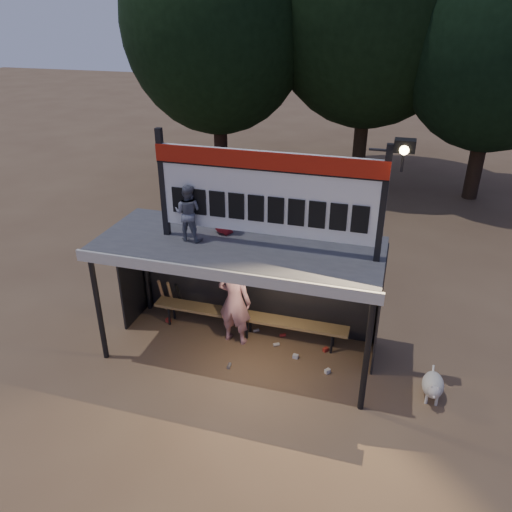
{
  "coord_description": "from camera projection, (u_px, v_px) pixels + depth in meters",
  "views": [
    {
      "loc": [
        2.5,
        -7.43,
        6.01
      ],
      "look_at": [
        0.2,
        0.4,
        1.9
      ],
      "focal_mm": 35.0,
      "sensor_mm": 36.0,
      "label": 1
    }
  ],
  "objects": [
    {
      "name": "ground",
      "position": [
        240.0,
        351.0,
        9.7
      ],
      "size": [
        80.0,
        80.0,
        0.0
      ],
      "primitive_type": "plane",
      "color": "brown",
      "rests_on": "ground"
    },
    {
      "name": "child_a",
      "position": [
        188.0,
        213.0,
        8.56
      ],
      "size": [
        0.49,
        0.38,
        1.0
      ],
      "primitive_type": "imported",
      "rotation": [
        0.0,
        0.0,
        3.14
      ],
      "color": "slate",
      "rests_on": "dugout_shelter"
    },
    {
      "name": "child_b",
      "position": [
        224.0,
        210.0,
        8.84
      ],
      "size": [
        0.52,
        0.46,
        0.89
      ],
      "primitive_type": "imported",
      "rotation": [
        0.0,
        0.0,
        2.64
      ],
      "color": "#B31B22",
      "rests_on": "dugout_shelter"
    },
    {
      "name": "tree_right",
      "position": [
        502.0,
        36.0,
        15.1
      ],
      "size": [
        6.08,
        6.08,
        8.72
      ],
      "color": "black",
      "rests_on": "ground"
    },
    {
      "name": "bats",
      "position": [
        171.0,
        297.0,
        10.67
      ],
      "size": [
        0.48,
        0.32,
        0.84
      ],
      "color": "#9A6D47",
      "rests_on": "ground"
    },
    {
      "name": "dugout_shelter",
      "position": [
        243.0,
        261.0,
        9.08
      ],
      "size": [
        5.1,
        2.08,
        2.32
      ],
      "color": "#414043",
      "rests_on": "ground"
    },
    {
      "name": "bench",
      "position": [
        249.0,
        317.0,
        9.98
      ],
      "size": [
        4.0,
        0.35,
        0.48
      ],
      "color": "olive",
      "rests_on": "ground"
    },
    {
      "name": "tree_mid",
      "position": [
        373.0,
        0.0,
        16.53
      ],
      "size": [
        7.22,
        7.22,
        10.36
      ],
      "color": "#322416",
      "rests_on": "ground"
    },
    {
      "name": "tree_left",
      "position": [
        217.0,
        22.0,
        16.8
      ],
      "size": [
        6.46,
        6.46,
        9.27
      ],
      "color": "black",
      "rests_on": "ground"
    },
    {
      "name": "player",
      "position": [
        235.0,
        301.0,
        9.6
      ],
      "size": [
        0.72,
        0.51,
        1.84
      ],
      "primitive_type": "imported",
      "rotation": [
        0.0,
        0.0,
        3.03
      ],
      "color": "silver",
      "rests_on": "ground"
    },
    {
      "name": "dog",
      "position": [
        433.0,
        386.0,
        8.4
      ],
      "size": [
        0.36,
        0.81,
        0.49
      ],
      "color": "beige",
      "rests_on": "ground"
    },
    {
      "name": "litter",
      "position": [
        269.0,
        346.0,
        9.77
      ],
      "size": [
        3.61,
        1.34,
        0.08
      ],
      "color": "#A2271B",
      "rests_on": "ground"
    },
    {
      "name": "scoreboard_assembly",
      "position": [
        270.0,
        191.0,
        8.06
      ],
      "size": [
        4.1,
        0.27,
        1.99
      ],
      "color": "black",
      "rests_on": "dugout_shelter"
    }
  ]
}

